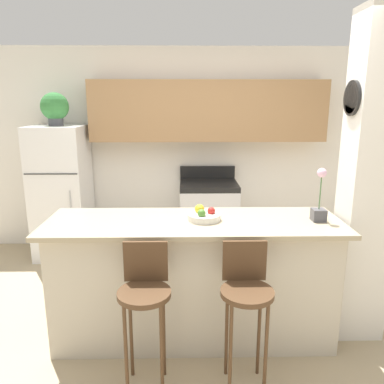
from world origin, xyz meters
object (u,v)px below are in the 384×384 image
at_px(refrigerator, 62,192).
at_px(bar_stool_right, 246,294).
at_px(orchid_vase, 319,204).
at_px(fruit_bowl, 204,216).
at_px(stove_range, 208,217).
at_px(potted_plant_on_fridge, 55,108).
at_px(trash_bin, 105,246).
at_px(bar_stool_left, 145,295).

height_order(refrigerator, bar_stool_right, refrigerator).
bearing_deg(orchid_vase, fruit_bowl, 177.59).
xyz_separation_m(bar_stool_right, orchid_vase, (0.63, 0.52, 0.47)).
height_order(refrigerator, orchid_vase, refrigerator).
bearing_deg(stove_range, potted_plant_on_fridge, -179.12).
xyz_separation_m(stove_range, orchid_vase, (0.73, -1.78, 0.67)).
bearing_deg(orchid_vase, trash_bin, 142.62).
relative_size(potted_plant_on_fridge, trash_bin, 1.01).
relative_size(stove_range, bar_stool_right, 1.08).
bearing_deg(orchid_vase, stove_range, 112.33).
bearing_deg(bar_stool_left, fruit_bowl, 53.79).
relative_size(bar_stool_right, potted_plant_on_fridge, 2.59).
bearing_deg(bar_stool_right, bar_stool_left, 180.00).
distance_m(refrigerator, orchid_vase, 3.10).
relative_size(orchid_vase, trash_bin, 1.08).
bearing_deg(orchid_vase, bar_stool_right, -140.31).
bearing_deg(trash_bin, refrigerator, 157.38).
distance_m(stove_range, trash_bin, 1.32).
xyz_separation_m(bar_stool_left, orchid_vase, (1.29, 0.52, 0.47)).
bearing_deg(stove_range, trash_bin, -168.85).
bearing_deg(stove_range, orchid_vase, -67.67).
distance_m(bar_stool_right, orchid_vase, 0.94).
relative_size(bar_stool_right, trash_bin, 2.61).
height_order(stove_range, bar_stool_right, stove_range).
relative_size(refrigerator, trash_bin, 4.24).
height_order(bar_stool_left, orchid_vase, orchid_vase).
height_order(stove_range, trash_bin, stove_range).
xyz_separation_m(refrigerator, bar_stool_left, (1.25, -2.27, -0.14)).
xyz_separation_m(stove_range, bar_stool_left, (-0.56, -2.30, 0.20)).
bearing_deg(bar_stool_right, stove_range, 92.58).
bearing_deg(refrigerator, bar_stool_left, -61.23).
distance_m(stove_range, orchid_vase, 2.04).
distance_m(bar_stool_left, trash_bin, 2.22).
relative_size(bar_stool_left, fruit_bowl, 3.88).
bearing_deg(trash_bin, bar_stool_right, -56.16).
relative_size(refrigerator, fruit_bowl, 6.30).
distance_m(potted_plant_on_fridge, trash_bin, 1.73).
xyz_separation_m(stove_range, potted_plant_on_fridge, (-1.81, -0.03, 1.36)).
height_order(stove_range, fruit_bowl, fruit_bowl).
xyz_separation_m(stove_range, trash_bin, (-1.27, -0.25, -0.27)).
bearing_deg(fruit_bowl, refrigerator, 134.00).
distance_m(refrigerator, stove_range, 1.84).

